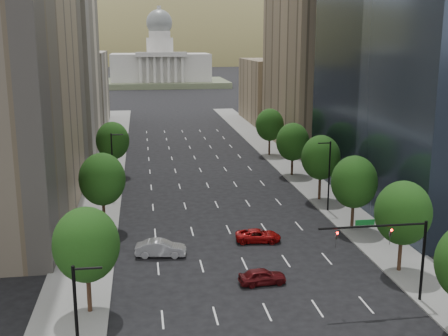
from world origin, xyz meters
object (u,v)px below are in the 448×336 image
traffic_signal (396,244)px  car_red_far (258,236)px  capitol (160,67)px  car_silver (161,248)px  car_maroon (262,276)px

traffic_signal → car_red_far: bearing=116.9°
capitol → traffic_signal: bearing=-87.3°
capitol → car_silver: size_ratio=11.91×
car_red_far → capitol: bearing=6.6°
capitol → car_silver: bearing=-92.2°
car_silver → car_red_far: size_ratio=1.03×
car_silver → car_red_far: car_silver is taller
traffic_signal → car_maroon: bearing=152.0°
capitol → car_silver: capitol is taller
car_maroon → capitol: bearing=-4.2°
capitol → car_red_far: size_ratio=12.30×
car_red_far → car_silver: bearing=109.6°
traffic_signal → capitol: 219.99m
traffic_signal → car_red_far: traffic_signal is taller
traffic_signal → car_silver: 23.07m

